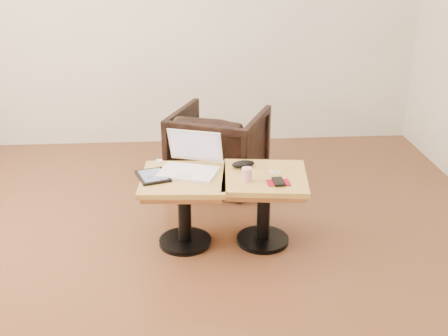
{
  "coord_description": "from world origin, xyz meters",
  "views": [
    {
      "loc": [
        0.08,
        -2.9,
        1.88
      ],
      "look_at": [
        0.32,
        0.29,
        0.53
      ],
      "focal_mm": 45.0,
      "sensor_mm": 36.0,
      "label": 1
    }
  ],
  "objects": [
    {
      "name": "striped_cup",
      "position": [
        0.45,
        0.2,
        0.52
      ],
      "size": [
        0.08,
        0.08,
        0.08
      ],
      "primitive_type": "cylinder",
      "rotation": [
        0.0,
        0.0,
        0.2
      ],
      "color": "#E7578E",
      "rests_on": "side_table_right"
    },
    {
      "name": "laptop",
      "position": [
        0.11,
        0.38,
        0.52
      ],
      "size": [
        0.44,
        0.42,
        0.24
      ],
      "rotation": [
        0.0,
        0.0,
        -0.33
      ],
      "color": "white",
      "rests_on": "side_table_left"
    },
    {
      "name": "earbuds_tangle",
      "position": [
        0.64,
        0.31,
        0.48
      ],
      "size": [
        0.08,
        0.05,
        0.02
      ],
      "color": "white",
      "rests_on": "side_table_right"
    },
    {
      "name": "side_table_left",
      "position": [
        0.06,
        0.29,
        0.36
      ],
      "size": [
        0.56,
        0.56,
        0.48
      ],
      "rotation": [
        0.0,
        0.0,
        -0.06
      ],
      "color": "black",
      "rests_on": "ground"
    },
    {
      "name": "glasses_case",
      "position": [
        0.45,
        0.41,
        0.5
      ],
      "size": [
        0.16,
        0.1,
        0.05
      ],
      "primitive_type": "ellipsoid",
      "rotation": [
        0.0,
        0.0,
        0.21
      ],
      "color": "black",
      "rests_on": "side_table_right"
    },
    {
      "name": "side_table_right",
      "position": [
        0.57,
        0.28,
        0.36
      ],
      "size": [
        0.58,
        0.58,
        0.48
      ],
      "rotation": [
        0.0,
        0.0,
        -0.12
      ],
      "color": "black",
      "rests_on": "ground"
    },
    {
      "name": "phone_on_sleeve",
      "position": [
        0.63,
        0.15,
        0.48
      ],
      "size": [
        0.14,
        0.13,
        0.02
      ],
      "rotation": [
        0.0,
        0.0,
        0.05
      ],
      "color": "maroon",
      "rests_on": "side_table_right"
    },
    {
      "name": "charging_adapter",
      "position": [
        -0.1,
        0.51,
        0.49
      ],
      "size": [
        0.05,
        0.05,
        0.02
      ],
      "primitive_type": "cube",
      "rotation": [
        0.0,
        0.0,
        -0.13
      ],
      "color": "white",
      "rests_on": "side_table_left"
    },
    {
      "name": "armchair",
      "position": [
        0.34,
        1.22,
        0.31
      ],
      "size": [
        0.88,
        0.89,
        0.62
      ],
      "primitive_type": "imported",
      "rotation": [
        0.0,
        0.0,
        2.74
      ],
      "color": "black",
      "rests_on": "ground"
    },
    {
      "name": "room_shell",
      "position": [
        0.0,
        0.0,
        1.35
      ],
      "size": [
        4.52,
        4.52,
        2.71
      ],
      "color": "brown",
      "rests_on": "ground"
    },
    {
      "name": "tablet",
      "position": [
        -0.13,
        0.3,
        0.48
      ],
      "size": [
        0.24,
        0.27,
        0.02
      ],
      "rotation": [
        0.0,
        0.0,
        0.32
      ],
      "color": "black",
      "rests_on": "side_table_left"
    }
  ]
}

